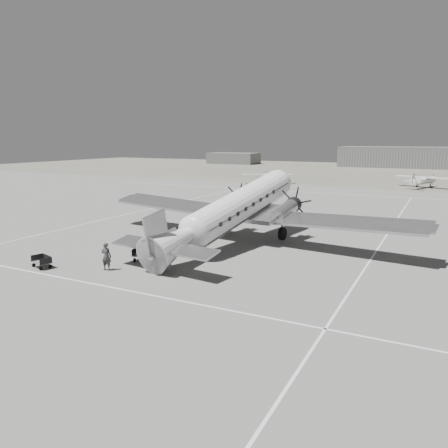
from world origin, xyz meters
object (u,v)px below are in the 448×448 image
at_px(hangar_main, 407,157).
at_px(ramp_agent, 160,245).
at_px(shed_secondary, 234,158).
at_px(light_plane_right, 424,182).
at_px(ground_crew, 106,256).
at_px(dc3_airliner, 235,211).
at_px(baggage_cart_near, 145,255).
at_px(light_plane_left, 268,178).
at_px(baggage_cart_far, 42,262).
at_px(passenger, 180,241).

height_order(hangar_main, ramp_agent, hangar_main).
xyz_separation_m(hangar_main, shed_secondary, (-60.00, -5.00, -1.30)).
xyz_separation_m(hangar_main, light_plane_right, (8.01, -63.60, -2.11)).
height_order(shed_secondary, ground_crew, shed_secondary).
xyz_separation_m(dc3_airliner, baggage_cart_near, (-3.75, -7.80, -2.48)).
bearing_deg(hangar_main, light_plane_left, -106.93).
xyz_separation_m(shed_secondary, baggage_cart_far, (46.27, -127.95, -1.57)).
relative_size(light_plane_right, baggage_cart_far, 7.49).
bearing_deg(light_plane_right, dc3_airliner, -79.45).
bearing_deg(shed_secondary, passenger, -66.27).
bearing_deg(ground_crew, light_plane_left, -91.94).
height_order(shed_secondary, ramp_agent, shed_secondary).
height_order(hangar_main, ground_crew, hangar_main).
bearing_deg(baggage_cart_far, shed_secondary, 126.64).
bearing_deg(passenger, ramp_agent, 156.31).
height_order(baggage_cart_near, ground_crew, ground_crew).
distance_m(dc3_airliner, ramp_agent, 7.39).
height_order(light_plane_left, ground_crew, light_plane_left).
relative_size(ground_crew, passenger, 1.31).
distance_m(light_plane_right, baggage_cart_near, 66.66).
bearing_deg(hangar_main, baggage_cart_near, -93.63).
distance_m(ground_crew, ramp_agent, 4.84).
bearing_deg(baggage_cart_far, ground_crew, 36.65).
bearing_deg(light_plane_right, baggage_cart_far, -84.56).
relative_size(light_plane_left, ramp_agent, 5.90).
bearing_deg(light_plane_left, baggage_cart_far, -112.73).
bearing_deg(baggage_cart_near, baggage_cart_far, -150.61).
relative_size(baggage_cart_far, ground_crew, 0.77).
bearing_deg(baggage_cart_near, shed_secondary, 102.36).
distance_m(baggage_cart_far, ground_crew, 4.90).
bearing_deg(ramp_agent, baggage_cart_near, -164.33).
relative_size(baggage_cart_far, ramp_agent, 0.84).
bearing_deg(passenger, shed_secondary, 6.64).
height_order(shed_secondary, baggage_cart_far, shed_secondary).
bearing_deg(hangar_main, light_plane_right, -82.82).
height_order(shed_secondary, light_plane_left, shed_secondary).
xyz_separation_m(light_plane_right, baggage_cart_far, (-21.74, -69.35, -0.76)).
bearing_deg(dc3_airliner, hangar_main, 94.52).
bearing_deg(passenger, dc3_airliner, -59.04).
distance_m(light_plane_right, ground_crew, 69.83).
xyz_separation_m(shed_secondary, ground_crew, (50.85, -126.29, -1.00)).
relative_size(light_plane_left, ground_crew, 5.39).
relative_size(hangar_main, ramp_agent, 23.07).
distance_m(light_plane_left, baggage_cart_far, 63.83).
distance_m(shed_secondary, light_plane_right, 89.78).
bearing_deg(shed_secondary, light_plane_right, -40.75).
bearing_deg(baggage_cart_near, light_plane_right, 65.53).
bearing_deg(hangar_main, shed_secondary, -175.24).
height_order(dc3_airliner, baggage_cart_near, dc3_airliner).
xyz_separation_m(light_plane_right, ramp_agent, (-15.95, -63.01, -0.28)).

